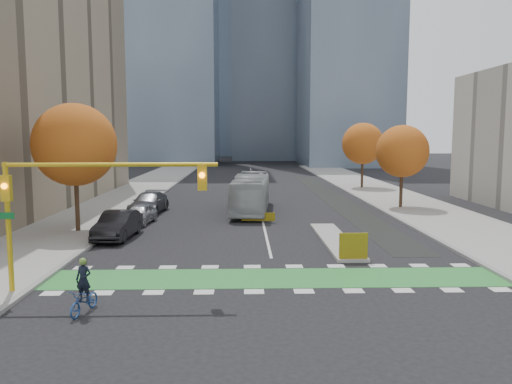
{
  "coord_description": "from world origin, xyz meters",
  "views": [
    {
      "loc": [
        -1.43,
        -19.72,
        6.23
      ],
      "look_at": [
        -0.69,
        8.48,
        3.0
      ],
      "focal_mm": 35.0,
      "sensor_mm": 36.0,
      "label": 1
    }
  ],
  "objects": [
    {
      "name": "parked_car_a",
      "position": [
        -8.72,
        15.15,
        0.7
      ],
      "size": [
        2.09,
        4.26,
        1.4
      ],
      "primitive_type": "imported",
      "rotation": [
        0.0,
        0.0,
        -0.11
      ],
      "color": "#A8A8AD",
      "rests_on": "ground"
    },
    {
      "name": "centre_line",
      "position": [
        0.0,
        40.0,
        0.01
      ],
      "size": [
        0.15,
        70.0,
        0.01
      ],
      "primitive_type": "cube",
      "color": "silver",
      "rests_on": "ground"
    },
    {
      "name": "tree_east_near",
      "position": [
        12.0,
        22.0,
        4.86
      ],
      "size": [
        4.4,
        4.4,
        7.08
      ],
      "color": "#332114",
      "rests_on": "ground"
    },
    {
      "name": "ground",
      "position": [
        0.0,
        0.0,
        0.0
      ],
      "size": [
        300.0,
        300.0,
        0.0
      ],
      "primitive_type": "plane",
      "color": "black",
      "rests_on": "ground"
    },
    {
      "name": "tree_east_far",
      "position": [
        12.5,
        38.0,
        5.24
      ],
      "size": [
        4.8,
        4.8,
        7.65
      ],
      "color": "#332114",
      "rests_on": "ground"
    },
    {
      "name": "bike_lane_paint",
      "position": [
        7.5,
        30.0,
        0.01
      ],
      "size": [
        2.5,
        50.0,
        0.01
      ],
      "primitive_type": "cube",
      "color": "black",
      "rests_on": "ground"
    },
    {
      "name": "hazard_board",
      "position": [
        4.0,
        4.2,
        0.8
      ],
      "size": [
        1.4,
        0.12,
        1.3
      ],
      "primitive_type": "cube",
      "color": "yellow",
      "rests_on": "median_island"
    },
    {
      "name": "traffic_signal_west",
      "position": [
        -7.93,
        -0.51,
        4.03
      ],
      "size": [
        8.53,
        0.56,
        5.2
      ],
      "color": "#BF9914",
      "rests_on": "ground"
    },
    {
      "name": "curb_west",
      "position": [
        -10.0,
        20.0,
        0.07
      ],
      "size": [
        0.3,
        120.0,
        0.16
      ],
      "primitive_type": "cube",
      "color": "gray",
      "rests_on": "ground"
    },
    {
      "name": "median_island",
      "position": [
        4.0,
        9.0,
        0.08
      ],
      "size": [
        1.6,
        10.0,
        0.16
      ],
      "primitive_type": "cube",
      "color": "gray",
      "rests_on": "ground"
    },
    {
      "name": "sidewalk_east",
      "position": [
        13.5,
        20.0,
        0.07
      ],
      "size": [
        7.0,
        120.0,
        0.15
      ],
      "primitive_type": "cube",
      "color": "gray",
      "rests_on": "ground"
    },
    {
      "name": "curb_east",
      "position": [
        10.0,
        20.0,
        0.07
      ],
      "size": [
        0.3,
        120.0,
        0.16
      ],
      "primitive_type": "cube",
      "color": "gray",
      "rests_on": "ground"
    },
    {
      "name": "sidewalk_west",
      "position": [
        -13.5,
        20.0,
        0.07
      ],
      "size": [
        7.0,
        120.0,
        0.15
      ],
      "primitive_type": "cube",
      "color": "gray",
      "rests_on": "ground"
    },
    {
      "name": "bus",
      "position": [
        -0.77,
        20.61,
        1.55
      ],
      "size": [
        3.47,
        11.28,
        3.1
      ],
      "primitive_type": "imported",
      "rotation": [
        0.0,
        0.0,
        -0.08
      ],
      "color": "#ADB3B5",
      "rests_on": "ground"
    },
    {
      "name": "parked_car_b",
      "position": [
        -9.0,
        10.15,
        0.83
      ],
      "size": [
        2.09,
        5.14,
        1.66
      ],
      "primitive_type": "imported",
      "rotation": [
        0.0,
        0.0,
        -0.07
      ],
      "color": "black",
      "rests_on": "ground"
    },
    {
      "name": "tower_ne",
      "position": [
        20.0,
        85.0,
        30.0
      ],
      "size": [
        18.0,
        24.0,
        60.0
      ],
      "primitive_type": "cube",
      "color": "#47566B",
      "rests_on": "ground"
    },
    {
      "name": "tree_west",
      "position": [
        -12.0,
        12.0,
        5.62
      ],
      "size": [
        5.2,
        5.2,
        8.22
      ],
      "color": "#332114",
      "rests_on": "ground"
    },
    {
      "name": "tower_far",
      "position": [
        -4.0,
        140.0,
        40.0
      ],
      "size": [
        26.0,
        26.0,
        80.0
      ],
      "primitive_type": "cube",
      "color": "#47566B",
      "rests_on": "ground"
    },
    {
      "name": "bike_crossing",
      "position": [
        0.0,
        1.5,
        0.01
      ],
      "size": [
        20.0,
        3.0,
        0.01
      ],
      "primitive_type": "cube",
      "color": "#2B8533",
      "rests_on": "ground"
    },
    {
      "name": "cyclist",
      "position": [
        -7.0,
        -2.66,
        0.66
      ],
      "size": [
        0.98,
        1.82,
        1.99
      ],
      "rotation": [
        0.0,
        0.0,
        -0.23
      ],
      "color": "navy",
      "rests_on": "ground"
    },
    {
      "name": "parked_car_c",
      "position": [
        -9.0,
        20.15,
        0.82
      ],
      "size": [
        2.79,
        5.84,
        1.64
      ],
      "primitive_type": "imported",
      "rotation": [
        0.0,
        0.0,
        -0.09
      ],
      "color": "#454549",
      "rests_on": "ground"
    }
  ]
}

